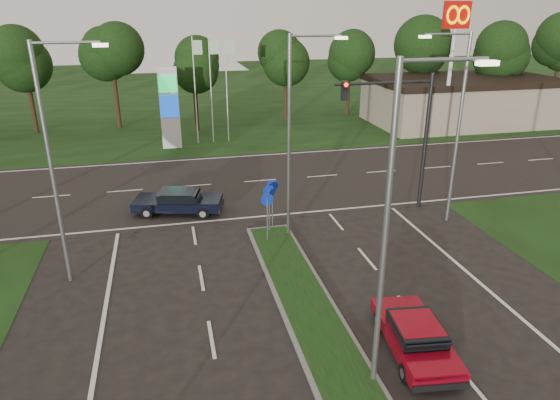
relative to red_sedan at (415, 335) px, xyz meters
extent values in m
cube|color=black|center=(-2.57, 48.02, -0.59)|extent=(160.00, 50.00, 0.02)
cube|color=black|center=(-2.57, 17.02, -0.59)|extent=(160.00, 12.00, 0.02)
cube|color=gray|center=(19.43, 29.02, 1.41)|extent=(16.00, 9.00, 4.00)
cylinder|color=gray|center=(-1.77, -0.98, 3.91)|extent=(0.16, 0.16, 9.00)
cylinder|color=gray|center=(-0.67, -0.98, 8.31)|extent=(2.20, 0.10, 0.10)
cube|color=#FFF2CC|center=(0.43, -0.98, 8.21)|extent=(0.50, 0.22, 0.12)
cylinder|color=gray|center=(-1.77, 9.02, 3.91)|extent=(0.16, 0.16, 9.00)
cylinder|color=gray|center=(-0.67, 9.02, 8.31)|extent=(2.20, 0.10, 0.10)
cube|color=#FFF2CC|center=(0.43, 9.02, 8.21)|extent=(0.50, 0.22, 0.12)
cylinder|color=gray|center=(-11.07, 7.02, 3.91)|extent=(0.16, 0.16, 9.00)
cylinder|color=gray|center=(-9.97, 7.02, 8.31)|extent=(2.20, 0.10, 0.10)
cube|color=#FFF2CC|center=(-8.87, 7.02, 8.21)|extent=(0.50, 0.22, 0.12)
cylinder|color=gray|center=(6.43, 9.02, 3.91)|extent=(0.16, 0.16, 9.00)
cylinder|color=gray|center=(5.33, 9.02, 8.31)|extent=(2.20, 0.10, 0.10)
cube|color=#FFF2CC|center=(4.23, 9.02, 8.21)|extent=(0.50, 0.22, 0.12)
cylinder|color=black|center=(5.93, 11.02, 2.91)|extent=(0.20, 0.20, 7.00)
cylinder|color=black|center=(3.43, 11.02, 6.01)|extent=(5.00, 0.14, 0.14)
cube|color=black|center=(1.43, 11.02, 5.71)|extent=(0.28, 0.28, 0.90)
sphere|color=#FF190C|center=(1.43, 10.84, 6.01)|extent=(0.20, 0.20, 0.20)
cylinder|color=gray|center=(-2.87, 8.52, 0.51)|extent=(0.06, 0.06, 2.20)
cylinder|color=#0C26A5|center=(-2.87, 8.52, 1.51)|extent=(0.56, 0.04, 0.56)
cylinder|color=gray|center=(-2.57, 9.52, 0.51)|extent=(0.06, 0.06, 2.20)
cylinder|color=#0C26A5|center=(-2.57, 9.52, 1.51)|extent=(0.56, 0.04, 0.56)
cylinder|color=gray|center=(-2.27, 10.22, 0.51)|extent=(0.06, 0.06, 2.20)
cylinder|color=#0C26A5|center=(-2.27, 10.22, 1.51)|extent=(0.56, 0.04, 0.56)
cube|color=silver|center=(-6.57, 26.02, 2.41)|extent=(1.40, 0.30, 6.00)
cube|color=#0CA53F|center=(-6.57, 25.84, 4.21)|extent=(1.30, 0.08, 1.20)
cube|color=#0C3FBF|center=(-6.57, 25.84, 2.61)|extent=(1.30, 0.08, 1.60)
cylinder|color=silver|center=(-4.57, 27.02, 3.41)|extent=(0.08, 0.08, 8.00)
cube|color=#B2D8B2|center=(-4.22, 27.02, 6.61)|extent=(0.70, 0.02, 1.00)
cylinder|color=silver|center=(-3.37, 27.02, 3.41)|extent=(0.08, 0.08, 8.00)
cube|color=#B2D8B2|center=(-3.02, 27.02, 6.61)|extent=(0.70, 0.02, 1.00)
cylinder|color=silver|center=(-2.17, 27.02, 3.41)|extent=(0.08, 0.08, 8.00)
cube|color=#B2D8B2|center=(-1.82, 27.02, 6.61)|extent=(0.70, 0.02, 1.00)
cylinder|color=silver|center=(15.43, 25.02, 4.41)|extent=(0.30, 0.30, 10.00)
cube|color=#BF0C07|center=(15.43, 25.02, 8.81)|extent=(2.20, 0.35, 2.00)
torus|color=#FFC600|center=(14.98, 24.80, 8.81)|extent=(1.06, 0.16, 1.06)
torus|color=#FFC600|center=(15.88, 24.80, 8.81)|extent=(1.06, 0.16, 1.06)
cylinder|color=black|center=(-2.57, 33.02, 1.61)|extent=(0.36, 0.36, 4.40)
sphere|color=black|center=(-2.57, 33.02, 5.91)|extent=(6.00, 6.00, 6.00)
sphere|color=black|center=(-2.27, 32.82, 6.91)|extent=(4.80, 4.80, 4.80)
cube|color=maroon|center=(0.00, 0.02, -0.09)|extent=(2.10, 4.16, 0.41)
cube|color=black|center=(-0.01, -0.06, 0.30)|extent=(1.59, 1.91, 0.38)
cube|color=maroon|center=(-0.01, -0.06, 0.49)|extent=(1.47, 1.58, 0.04)
cylinder|color=black|center=(-0.58, 1.38, -0.31)|extent=(0.25, 0.58, 0.56)
cylinder|color=black|center=(0.89, 1.20, -0.31)|extent=(0.25, 0.58, 0.56)
cylinder|color=black|center=(-0.88, -1.16, -0.31)|extent=(0.25, 0.58, 0.56)
cylinder|color=black|center=(0.58, -1.34, -0.31)|extent=(0.25, 0.58, 0.56)
cube|color=black|center=(-6.65, 13.02, -0.04)|extent=(4.75, 2.86, 0.45)
cube|color=black|center=(-6.57, 13.00, 0.40)|extent=(2.27, 1.98, 0.42)
cube|color=black|center=(-6.57, 13.00, 0.61)|extent=(1.91, 1.80, 0.04)
cylinder|color=black|center=(-8.23, 12.57, -0.28)|extent=(0.66, 0.35, 0.62)
cylinder|color=black|center=(-7.82, 14.17, -0.28)|extent=(0.66, 0.35, 0.62)
cylinder|color=black|center=(-5.48, 11.87, -0.28)|extent=(0.66, 0.35, 0.62)
cylinder|color=black|center=(-5.07, 13.47, -0.28)|extent=(0.66, 0.35, 0.62)
camera|label=1|loc=(-6.94, -11.48, 9.44)|focal=32.00mm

